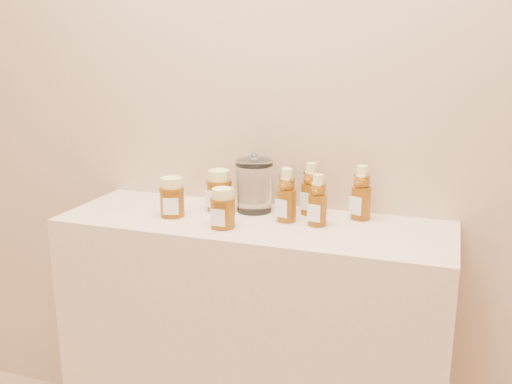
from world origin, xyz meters
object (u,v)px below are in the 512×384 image
at_px(bear_bottle_back_left, 286,187).
at_px(honey_jar_left, 172,197).
at_px(display_table, 253,352).
at_px(glass_canister, 254,183).
at_px(bear_bottle_front_left, 287,192).

xyz_separation_m(bear_bottle_back_left, honey_jar_left, (-0.32, -0.17, -0.02)).
bearing_deg(honey_jar_left, display_table, -12.44).
distance_m(display_table, glass_canister, 0.55).
bearing_deg(bear_bottle_front_left, glass_canister, 168.61).
xyz_separation_m(bear_bottle_back_left, bear_bottle_front_left, (0.03, -0.10, 0.01)).
relative_size(display_table, bear_bottle_front_left, 6.52).
xyz_separation_m(bear_bottle_front_left, glass_canister, (-0.13, 0.07, 0.00)).
distance_m(bear_bottle_back_left, bear_bottle_front_left, 0.11).
xyz_separation_m(honey_jar_left, glass_canister, (0.22, 0.14, 0.03)).
height_order(bear_bottle_front_left, glass_canister, same).
distance_m(display_table, bear_bottle_back_left, 0.55).
relative_size(bear_bottle_front_left, honey_jar_left, 1.48).
xyz_separation_m(bear_bottle_back_left, glass_canister, (-0.10, -0.03, 0.01)).
height_order(bear_bottle_front_left, honey_jar_left, bear_bottle_front_left).
bearing_deg(bear_bottle_back_left, glass_canister, -157.53).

